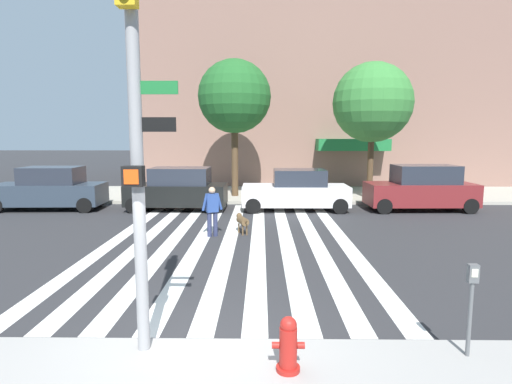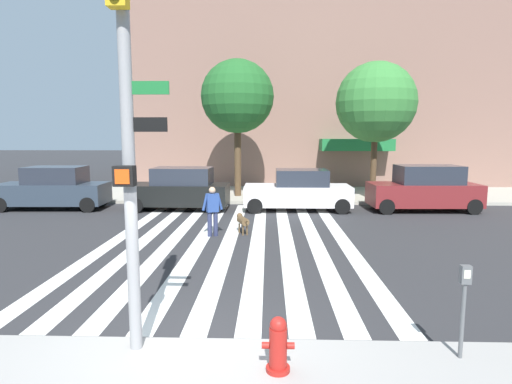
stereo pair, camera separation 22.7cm
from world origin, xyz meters
name	(u,v)px [view 1 (the left image)]	position (x,y,z in m)	size (l,w,h in m)	color
ground_plane	(228,239)	(0.00, 6.84, 0.00)	(160.00, 160.00, 0.00)	#2B2B2D
sidewalk_far	(242,194)	(0.00, 16.69, 0.07)	(80.00, 6.00, 0.15)	#A39F91
crosswalk_stripes	(230,239)	(0.04, 6.84, 0.00)	(7.65, 13.09, 0.01)	silver
apartment_block	(362,28)	(8.73, 27.23, 11.46)	(31.68, 16.49, 22.92)	#805D51
traffic_light_pole	(135,119)	(-0.69, -0.37, 3.52)	(0.74, 0.46, 5.80)	gray
fire_hydrant	(288,345)	(1.41, -0.88, 0.52)	(0.44, 0.32, 0.76)	maroon
parking_meter_curbside	(471,297)	(4.03, -0.46, 1.03)	(0.14, 0.11, 1.36)	#515456
parked_car_near_curb	(50,189)	(-8.40, 12.16, 0.91)	(4.80, 2.03, 1.92)	#2A3542
parked_car_behind_first	(178,189)	(-2.66, 12.15, 0.92)	(4.39, 2.00, 1.89)	black
parked_car_third_in_line	(296,191)	(2.59, 12.16, 0.86)	(4.66, 1.93, 1.82)	silver
parked_car_fourth_in_line	(421,189)	(8.11, 12.16, 0.97)	(4.68, 1.98, 2.01)	maroon
street_tree_nearest	(234,97)	(-0.34, 15.59, 5.25)	(3.74, 3.74, 7.00)	#4C3823
street_tree_middle	(373,103)	(6.52, 14.81, 4.90)	(3.91, 3.91, 6.72)	#4C3823
pedestrian_dog_walker	(212,209)	(-0.56, 7.26, 0.93)	(0.69, 0.36, 1.64)	#282D4C
dog_on_leash	(242,221)	(0.40, 7.66, 0.44)	(0.49, 0.97, 0.65)	brown
pedestrian_bystander	(425,179)	(9.41, 15.13, 1.08)	(0.70, 0.34, 1.64)	black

